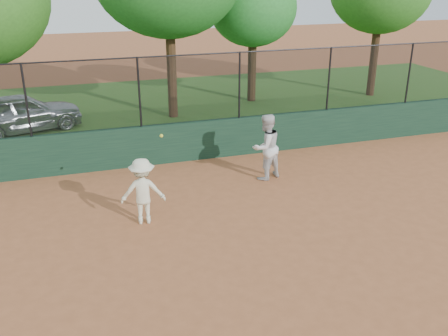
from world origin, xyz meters
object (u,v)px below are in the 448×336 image
object	(u,v)px
player_second	(266,147)
parked_car	(21,113)
tree_3	(253,8)
player_main	(143,191)

from	to	relation	value
player_second	parked_car	bearing A→B (deg)	-65.38
tree_3	parked_car	bearing A→B (deg)	-169.52
parked_car	player_second	size ratio (longest dim) A/B	2.22
player_second	tree_3	bearing A→B (deg)	-128.76
parked_car	tree_3	distance (m)	10.05
parked_car	player_second	xyz separation A→B (m)	(6.64, -6.59, 0.22)
parked_car	player_main	bearing A→B (deg)	-177.46
player_main	tree_3	size ratio (longest dim) A/B	0.39
parked_car	tree_3	size ratio (longest dim) A/B	0.74
parked_car	player_second	world-z (taller)	player_second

